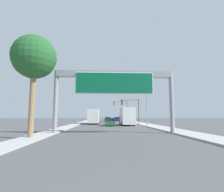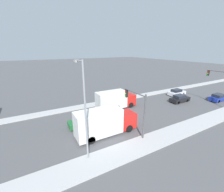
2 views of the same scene
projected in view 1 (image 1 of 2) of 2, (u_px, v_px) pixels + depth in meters
The scene contains 13 objects.
sidewalk_right at pixel (129, 121), 61.02m from camera, with size 3.00×120.00×0.15m.
median_strip_left at pixel (86, 121), 60.31m from camera, with size 2.00×120.00×0.15m.
sign_gantry at pixel (115, 84), 19.46m from camera, with size 13.37×0.73×6.95m.
car_far_left at pixel (110, 122), 33.51m from camera, with size 1.75×4.23×1.51m.
car_near_right at pixel (117, 119), 62.44m from camera, with size 1.83×4.52×1.51m.
car_far_right at pixel (107, 120), 54.37m from camera, with size 1.78×4.44×1.55m.
car_far_center at pixel (97, 119), 57.67m from camera, with size 1.74×4.50×1.49m.
truck_box_primary at pixel (94, 117), 40.71m from camera, with size 2.41×7.57×3.37m.
truck_box_secondary at pixel (127, 116), 35.47m from camera, with size 2.43×8.14×3.52m.
traffic_light_near_intersection at pixel (133, 107), 39.50m from camera, with size 4.26×0.32×5.78m.
traffic_light_mid_block at pixel (123, 108), 59.43m from camera, with size 4.88×0.32×6.94m.
palm_tree_foreground at pixel (34, 58), 15.46m from camera, with size 3.85×3.85×9.05m.
street_lamp_right at pixel (146, 95), 32.59m from camera, with size 2.26×0.28×9.88m.
Camera 1 is at (-1.20, -1.26, 1.95)m, focal length 28.00 mm.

